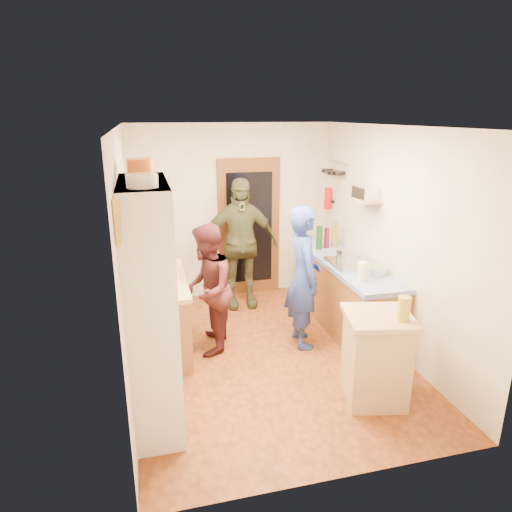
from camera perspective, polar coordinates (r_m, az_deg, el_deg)
name	(u,v)px	position (r m, az deg, el deg)	size (l,w,h in m)	color
floor	(267,354)	(5.53, 1.43, -12.20)	(3.00, 4.00, 0.02)	brown
ceiling	(269,125)	(4.81, 1.67, 16.04)	(3.00, 4.00, 0.02)	silver
wall_back	(232,212)	(6.92, -2.99, 5.51)	(3.00, 0.02, 2.60)	silver
wall_front	(347,329)	(3.26, 11.28, -8.89)	(3.00, 0.02, 2.60)	silver
wall_left	(126,259)	(4.85, -15.91, -0.37)	(0.02, 4.00, 2.60)	silver
wall_right	(391,240)	(5.61, 16.58, 1.96)	(0.02, 4.00, 2.60)	silver
door_frame	(249,228)	(6.98, -0.88, 3.55)	(0.95, 0.06, 2.10)	brown
door_glass	(250,228)	(6.95, -0.81, 3.48)	(0.70, 0.02, 1.70)	black
hutch_body	(151,306)	(4.16, -12.97, -6.06)	(0.40, 1.20, 2.20)	white
hutch_top_shelf	(142,183)	(3.87, -14.06, 8.80)	(0.40, 1.14, 0.04)	white
plate_stack	(142,181)	(3.52, -14.06, 9.12)	(0.23, 0.23, 0.10)	white
orange_pot_a	(141,170)	(3.87, -14.18, 10.42)	(0.22, 0.22, 0.18)	orange
orange_pot_b	(141,167)	(4.22, -14.22, 10.76)	(0.17, 0.17, 0.15)	orange
left_counter_base	(160,316)	(5.58, -11.88, -7.34)	(0.60, 1.40, 0.85)	brown
left_counter_top	(158,280)	(5.41, -12.18, -3.00)	(0.64, 1.44, 0.05)	tan
toaster	(164,282)	(4.99, -11.48, -3.18)	(0.27, 0.18, 0.20)	white
kettle	(153,278)	(5.18, -12.70, -2.66)	(0.15, 0.15, 0.17)	white
orange_bowl	(164,270)	(5.52, -11.46, -1.77)	(0.19, 0.19, 0.08)	orange
chopping_board	(157,263)	(5.91, -12.25, -0.84)	(0.30, 0.22, 0.03)	tan
right_counter_base	(345,296)	(6.16, 11.04, -4.90)	(0.60, 2.20, 0.84)	brown
right_counter_top	(347,263)	(6.01, 11.29, -0.92)	(0.62, 2.22, 0.06)	blue
hob	(352,263)	(5.87, 11.90, -0.88)	(0.55, 0.58, 0.04)	silver
pot_on_hob	(343,254)	(5.96, 10.87, 0.27)	(0.18, 0.18, 0.12)	silver
bottle_a	(319,238)	(6.41, 7.92, 2.27)	(0.08, 0.08, 0.33)	#143F14
bottle_b	(327,238)	(6.51, 8.82, 2.25)	(0.07, 0.07, 0.29)	#591419
bottle_c	(335,235)	(6.57, 9.82, 2.63)	(0.09, 0.09, 0.35)	olive
paper_towel	(362,272)	(5.30, 13.14, -1.90)	(0.10, 0.10, 0.23)	white
mixing_bowl	(375,270)	(5.57, 14.62, -1.74)	(0.26, 0.26, 0.10)	silver
island_base	(375,360)	(4.70, 14.70, -12.46)	(0.55, 0.55, 0.86)	tan
island_top	(379,317)	(4.49, 15.15, -7.41)	(0.62, 0.62, 0.05)	tan
cutting_board	(373,314)	(4.52, 14.37, -7.06)	(0.35, 0.28, 0.02)	white
oil_jar	(404,309)	(4.39, 18.00, -6.28)	(0.12, 0.12, 0.23)	#AD9E2D
pan_rail	(338,162)	(6.78, 10.18, 11.45)	(0.02, 0.02, 0.65)	silver
pan_hang_a	(338,173)	(6.61, 10.26, 10.16)	(0.18, 0.18, 0.05)	black
pan_hang_b	(333,173)	(6.80, 9.56, 10.22)	(0.16, 0.16, 0.05)	black
pan_hang_c	(327,171)	(6.98, 8.90, 10.51)	(0.17, 0.17, 0.05)	black
wall_shelf	(365,200)	(5.83, 13.50, 6.83)	(0.26, 0.42, 0.03)	tan
radio	(366,193)	(5.82, 13.56, 7.70)	(0.22, 0.30, 0.15)	silver
ext_bracket	(331,201)	(7.03, 9.41, 6.74)	(0.06, 0.10, 0.04)	black
fire_extinguisher	(328,198)	(7.00, 8.98, 7.13)	(0.11, 0.11, 0.32)	red
picture_frame	(117,220)	(3.16, -16.96, 4.30)	(0.03, 0.25, 0.30)	gold
person_hob	(306,278)	(5.43, 6.33, -2.73)	(0.63, 0.41, 1.73)	#263D92
person_left	(210,288)	(5.35, -5.77, -4.06)	(0.75, 0.59, 1.55)	#421B1C
person_back	(241,244)	(6.51, -1.95, 1.56)	(1.11, 0.46, 1.89)	#3F4229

